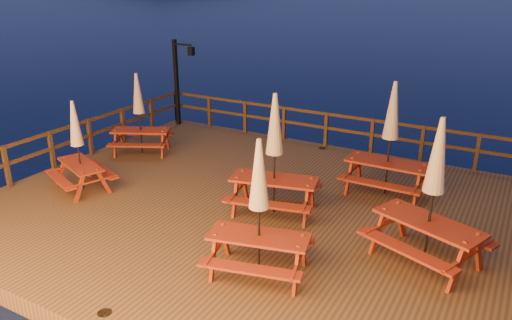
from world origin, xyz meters
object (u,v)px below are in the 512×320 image
(picnic_table_0, at_px, (259,207))
(picnic_table_1, at_px, (390,137))
(picnic_table_2, at_px, (139,112))
(lamp_post, at_px, (180,75))

(picnic_table_0, xyz_separation_m, picnic_table_1, (1.03, 4.58, 0.12))
(picnic_table_2, bearing_deg, picnic_table_0, -59.01)
(picnic_table_1, bearing_deg, picnic_table_0, -102.22)
(picnic_table_1, height_order, picnic_table_2, picnic_table_1)
(lamp_post, relative_size, picnic_table_0, 1.16)
(picnic_table_1, relative_size, picnic_table_2, 1.16)
(picnic_table_2, bearing_deg, picnic_table_1, -21.71)
(lamp_post, xyz_separation_m, picnic_table_1, (8.04, -2.35, -0.33))
(picnic_table_0, height_order, picnic_table_2, picnic_table_0)
(picnic_table_1, bearing_deg, lamp_post, 164.18)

